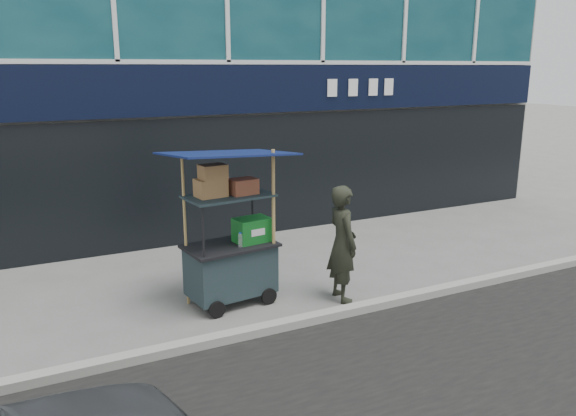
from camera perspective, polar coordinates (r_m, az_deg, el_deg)
ground at (r=7.99m, az=4.44°, el=-10.42°), size 80.00×80.00×0.00m
curb at (r=7.81m, az=5.21°, el=-10.55°), size 80.00×0.18×0.12m
vendor_cart at (r=8.02m, az=-5.76°, el=-4.24°), size 1.82×1.39×2.27m
vendor_man at (r=8.12m, az=5.55°, el=-3.59°), size 0.46×0.65×1.71m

